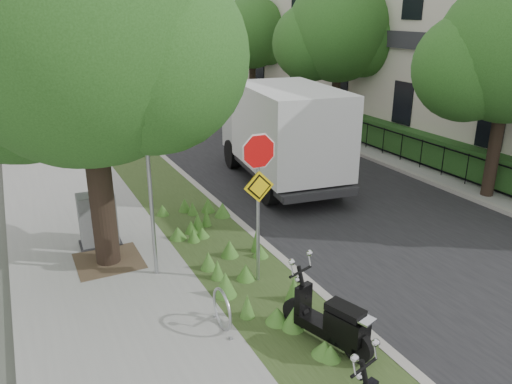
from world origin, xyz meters
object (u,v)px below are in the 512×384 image
scooter_near (336,326)px  utility_cabinet (98,220)px  sign_assembly (259,179)px  box_truck (283,130)px

scooter_near → utility_cabinet: bearing=115.6°
sign_assembly → scooter_near: (0.14, -2.52, -1.79)m
scooter_near → box_truck: 8.72m
utility_cabinet → box_truck: bearing=19.7°
sign_assembly → scooter_near: size_ratio=1.83×
box_truck → sign_assembly: bearing=-123.5°
scooter_near → utility_cabinet: 6.33m
box_truck → utility_cabinet: 6.65m
utility_cabinet → scooter_near: bearing=-64.4°
sign_assembly → utility_cabinet: bearing=129.2°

